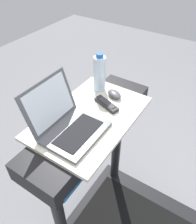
% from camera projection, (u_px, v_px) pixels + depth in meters
% --- Properties ---
extents(desk_board, '(0.65, 0.43, 0.02)m').
position_uv_depth(desk_board, '(90.00, 117.00, 1.21)').
color(desk_board, beige).
rests_on(desk_board, treadmill_base).
extents(laptop, '(0.30, 0.30, 0.24)m').
position_uv_depth(laptop, '(67.00, 123.00, 1.10)').
color(laptop, '#515459').
rests_on(laptop, desk_board).
extents(computer_mouse, '(0.09, 0.12, 0.03)m').
position_uv_depth(computer_mouse, '(114.00, 94.00, 1.33)').
color(computer_mouse, '#4C4C51').
rests_on(computer_mouse, desk_board).
extents(water_bottle, '(0.07, 0.07, 0.24)m').
position_uv_depth(water_bottle, '(100.00, 73.00, 1.32)').
color(water_bottle, silver).
rests_on(water_bottle, desk_board).
extents(tv_remote, '(0.09, 0.17, 0.02)m').
position_uv_depth(tv_remote, '(106.00, 104.00, 1.27)').
color(tv_remote, '#232326').
rests_on(tv_remote, desk_board).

